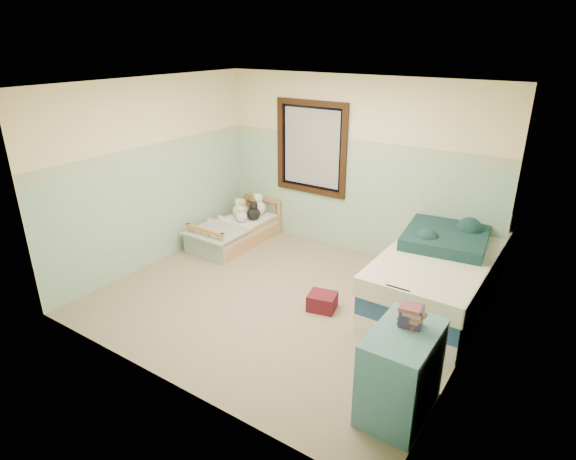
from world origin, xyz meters
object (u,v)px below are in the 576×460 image
Objects in this scene: twin_bed_frame at (436,294)px; floor_book at (322,298)px; plush_floor_tan at (212,233)px; dresser at (401,372)px; red_pillow at (322,302)px; toddler_bed_frame at (237,236)px; plush_floor_cream at (222,229)px.

floor_book is at bearing -149.82° from twin_bed_frame.
dresser is (3.78, -1.83, 0.27)m from plush_floor_tan.
plush_floor_tan is 0.99× the size of floor_book.
plush_floor_tan is 2.39m from floor_book.
plush_floor_tan is 0.78× the size of red_pillow.
toddler_bed_frame is at bearing 149.66° from dresser.
twin_bed_frame is at bearing 40.16° from red_pillow.
plush_floor_cream is at bearing 172.88° from toddler_bed_frame.
plush_floor_cream reaches higher than toddler_bed_frame.
toddler_bed_frame is 6.10× the size of plush_floor_cream.
plush_floor_tan is at bearing -94.04° from plush_floor_cream.
twin_bed_frame is at bearing 1.66° from plush_floor_tan.
toddler_bed_frame is 0.39m from plush_floor_tan.
toddler_bed_frame is at bearing 165.52° from floor_book.
plush_floor_cream is 3.47m from twin_bed_frame.
twin_bed_frame is (3.14, -0.08, 0.02)m from toddler_bed_frame.
red_pillow is at bearing -139.84° from twin_bed_frame.
toddler_bed_frame is at bearing -7.12° from plush_floor_cream.
plush_floor_tan is 2.56m from red_pillow.
dresser is (0.30, -1.93, 0.28)m from twin_bed_frame.
red_pillow is at bearing -22.58° from plush_floor_cream.
toddler_bed_frame reaches higher than floor_book.
floor_book is at bearing -14.11° from plush_floor_tan.
dresser is (3.76, -2.05, 0.28)m from plush_floor_cream.
floor_book is (2.30, -0.80, -0.10)m from plush_floor_cream.
twin_bed_frame is at bearing 98.70° from dresser.
plush_floor_tan reaches higher than twin_bed_frame.
twin_bed_frame is 8.79× the size of floor_book.
plush_floor_cream is 0.22m from plush_floor_tan.
plush_floor_cream reaches higher than red_pillow.
toddler_bed_frame is 5.73× the size of floor_book.
twin_bed_frame is at bearing -1.44° from toddler_bed_frame.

